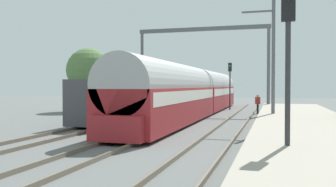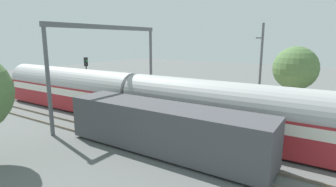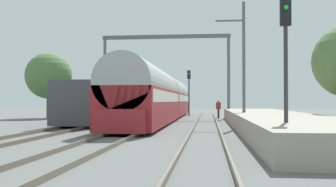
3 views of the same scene
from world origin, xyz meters
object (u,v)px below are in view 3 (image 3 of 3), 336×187
Objects in this scene: passenger_train at (162,97)px; railway_signal_near at (286,53)px; railway_signal_far at (189,87)px; person_crossing at (218,107)px; catenary_gantry at (166,59)px; freight_car at (102,103)px.

passenger_train is 21.10m from railway_signal_near.
person_crossing is at bearing -57.22° from railway_signal_far.
railway_signal_far is at bearing 99.60° from railway_signal_near.
passenger_train is 4.48m from catenary_gantry.
freight_car reaches higher than person_crossing.
person_crossing is 0.14× the size of catenary_gantry.
passenger_train is 6.00m from person_crossing.
person_crossing is (4.93, 3.28, -0.94)m from passenger_train.
railway_signal_far reaches higher than passenger_train.
passenger_train is at bearing 108.38° from railway_signal_near.
person_crossing is at bearing 33.59° from passenger_train.
railway_signal_near is at bearing -71.62° from passenger_train.
freight_car is 14.77m from railway_signal_far.
railway_signal_near reaches higher than person_crossing.
catenary_gantry is (3.86, 8.16, 4.13)m from freight_car.
freight_car is 1.07× the size of catenary_gantry.
railway_signal_near is (10.51, -14.46, 1.80)m from freight_car.
railway_signal_far is (5.78, 13.49, 1.67)m from freight_car.
person_crossing is 0.34× the size of railway_signal_near.
person_crossing is at bearing 45.03° from freight_car.
passenger_train reaches higher than person_crossing.
railway_signal_far is at bearing 66.79° from freight_car.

